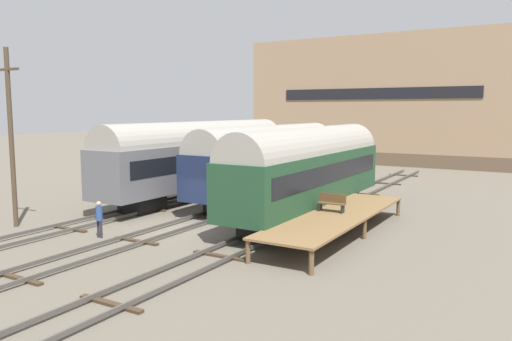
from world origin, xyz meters
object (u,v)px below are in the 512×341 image
at_px(person_worker, 99,216).
at_px(utility_pole, 11,136).
at_px(train_car_green, 308,167).
at_px(train_car_grey, 202,154).
at_px(bench, 332,202).
at_px(train_car_navy, 269,158).

height_order(person_worker, utility_pole, utility_pole).
bearing_deg(utility_pole, train_car_green, 38.00).
bearing_deg(train_car_grey, utility_pole, -103.30).
relative_size(train_car_grey, utility_pole, 1.99).
bearing_deg(person_worker, bench, 35.97).
distance_m(train_car_grey, utility_pole, 12.83).
xyz_separation_m(train_car_navy, person_worker, (-2.04, -13.02, -1.79)).
bearing_deg(train_car_navy, train_car_green, -39.91).
xyz_separation_m(train_car_navy, utility_pole, (-7.65, -13.62, 1.93)).
xyz_separation_m(bench, person_worker, (-9.17, -6.66, -0.47)).
distance_m(bench, person_worker, 11.34).
bearing_deg(bench, train_car_navy, 138.26).
xyz_separation_m(train_car_grey, person_worker, (2.68, -11.77, -1.95)).
bearing_deg(utility_pole, train_car_navy, 60.68).
bearing_deg(train_car_green, train_car_grey, 164.03).
xyz_separation_m(train_car_grey, train_car_green, (9.45, -2.70, -0.10)).
bearing_deg(train_car_navy, bench, -41.74).
bearing_deg(train_car_navy, person_worker, -98.92).
relative_size(train_car_navy, bench, 11.25).
height_order(bench, utility_pole, utility_pole).
relative_size(person_worker, utility_pole, 0.19).
bearing_deg(train_car_green, utility_pole, -142.00).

